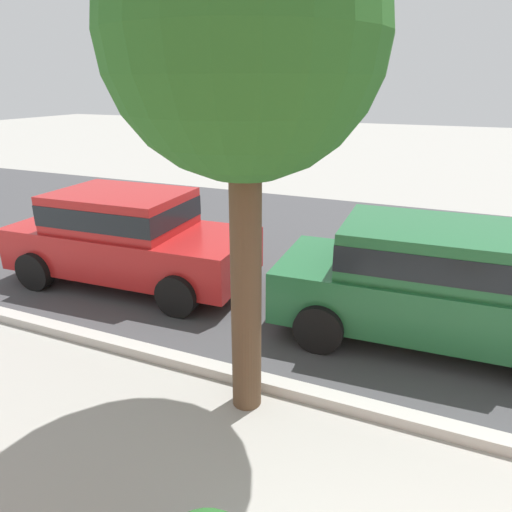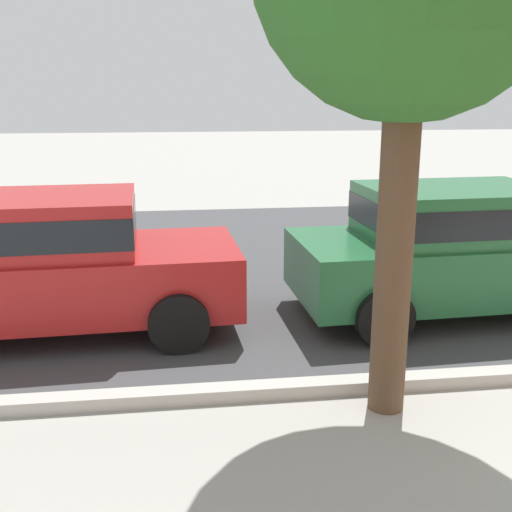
{
  "view_description": "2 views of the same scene",
  "coord_description": "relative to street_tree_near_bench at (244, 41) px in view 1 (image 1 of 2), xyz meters",
  "views": [
    {
      "loc": [
        -0.89,
        -1.2,
        3.23
      ],
      "look_at": [
        -3.46,
        4.79,
        0.8
      ],
      "focal_mm": 32.63,
      "sensor_mm": 36.0,
      "label": 1
    },
    {
      "loc": [
        -4.36,
        -2.1,
        2.66
      ],
      "look_at": [
        -3.46,
        4.79,
        0.8
      ],
      "focal_mm": 43.53,
      "sensor_mm": 36.0,
      "label": 2
    }
  ],
  "objects": [
    {
      "name": "street_surface",
      "position": [
        2.61,
        4.92,
        -3.55
      ],
      "size": [
        60.0,
        9.0,
        0.01
      ],
      "primitive_type": "cube",
      "color": "#424244",
      "rests_on": "ground"
    },
    {
      "name": "street_tree_near_bench",
      "position": [
        0.0,
        0.0,
        0.0
      ],
      "size": [
        2.38,
        2.38,
        4.78
      ],
      "color": "brown",
      "rests_on": "ground"
    },
    {
      "name": "parked_car_red",
      "position": [
        -3.18,
        2.21,
        -2.71
      ],
      "size": [
        4.17,
        2.06,
        1.56
      ],
      "color": "#B21E1E",
      "rests_on": "ground"
    },
    {
      "name": "parked_car_green",
      "position": [
        1.65,
        2.21,
        -2.71
      ],
      "size": [
        4.17,
        2.06,
        1.56
      ],
      "color": "#236638",
      "rests_on": "ground"
    }
  ]
}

